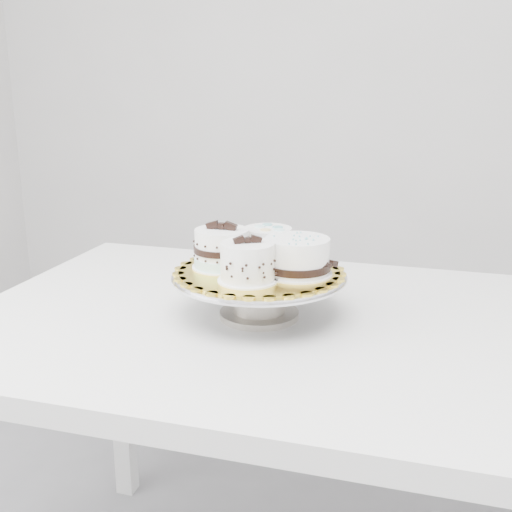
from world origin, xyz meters
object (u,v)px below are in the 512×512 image
(cake_board, at_px, (259,272))
(cake_banded, at_px, (222,250))
(cake_swirl, at_px, (248,263))
(cake_stand, at_px, (259,287))
(cake_dots, at_px, (268,244))
(table, at_px, (288,354))
(cake_ribbon, at_px, (298,257))

(cake_board, xyz_separation_m, cake_banded, (-0.07, -0.01, 0.04))
(cake_swirl, height_order, cake_banded, cake_banded)
(cake_stand, relative_size, cake_banded, 2.90)
(cake_swirl, bearing_deg, cake_stand, 58.46)
(cake_board, bearing_deg, cake_dots, 93.63)
(table, xyz_separation_m, cake_swirl, (-0.05, -0.08, 0.20))
(cake_swirl, height_order, cake_ribbon, cake_swirl)
(cake_swirl, distance_m, cake_ribbon, 0.10)
(table, distance_m, cake_banded, 0.24)
(cake_dots, bearing_deg, table, -23.76)
(cake_board, relative_size, cake_banded, 2.65)
(cake_swirl, relative_size, cake_dots, 1.15)
(cake_stand, relative_size, cake_ribbon, 2.14)
(cake_ribbon, bearing_deg, cake_banded, -154.66)
(cake_ribbon, bearing_deg, cake_dots, 165.15)
(table, bearing_deg, cake_ribbon, -25.92)
(table, distance_m, cake_dots, 0.22)
(table, relative_size, cake_swirl, 9.73)
(table, distance_m, cake_board, 0.17)
(cake_board, height_order, cake_ribbon, cake_ribbon)
(cake_banded, bearing_deg, cake_board, 1.12)
(cake_stand, xyz_separation_m, cake_dots, (-0.00, 0.06, 0.07))
(cake_dots, bearing_deg, cake_stand, -69.88)
(cake_banded, bearing_deg, cake_stand, 1.12)
(table, relative_size, cake_board, 4.27)
(cake_ribbon, bearing_deg, table, 179.25)
(cake_swirl, relative_size, cake_banded, 1.16)
(cake_banded, bearing_deg, cake_dots, 41.08)
(cake_ribbon, bearing_deg, cake_stand, -155.26)
(cake_dots, height_order, cake_ribbon, cake_ribbon)
(cake_board, xyz_separation_m, cake_dots, (-0.00, 0.06, 0.04))
(cake_board, xyz_separation_m, cake_ribbon, (0.07, 0.00, 0.03))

